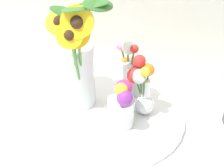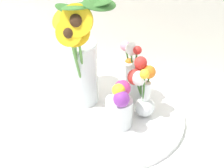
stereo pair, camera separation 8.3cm
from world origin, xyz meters
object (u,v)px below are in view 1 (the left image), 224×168
object	(u,v)px
mason_jar_sunflowers	(77,62)
vase_bulb_right	(142,87)
serving_tray	(112,115)
vase_small_back	(131,75)
vase_small_center	(122,104)

from	to	relation	value
mason_jar_sunflowers	vase_bulb_right	bearing A→B (deg)	-5.42
serving_tray	vase_small_back	distance (m)	0.13
vase_small_center	vase_bulb_right	distance (m)	0.08
serving_tray	vase_small_center	size ratio (longest dim) A/B	3.00
vase_small_center	mason_jar_sunflowers	bearing A→B (deg)	150.06
serving_tray	mason_jar_sunflowers	size ratio (longest dim) A/B	1.21
mason_jar_sunflowers	vase_bulb_right	distance (m)	0.19
serving_tray	mason_jar_sunflowers	distance (m)	0.18
mason_jar_sunflowers	vase_bulb_right	world-z (taller)	mason_jar_sunflowers
vase_small_center	vase_small_back	xyz separation A→B (m)	(0.01, 0.13, 0.01)
vase_bulb_right	vase_small_back	world-z (taller)	vase_small_back
serving_tray	vase_small_back	xyz separation A→B (m)	(0.04, 0.09, 0.09)
vase_small_back	vase_bulb_right	bearing A→B (deg)	-63.39
mason_jar_sunflowers	vase_small_back	bearing A→B (deg)	20.54
serving_tray	mason_jar_sunflowers	bearing A→B (deg)	160.60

